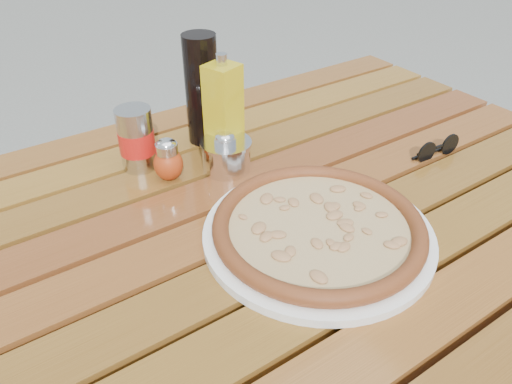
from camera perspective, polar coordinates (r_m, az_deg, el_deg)
table at (r=0.89m, az=0.73°, el=-6.24°), size 1.40×0.90×0.75m
plate at (r=0.79m, az=7.09°, el=-4.81°), size 0.39×0.39×0.01m
pizza at (r=0.78m, az=7.17°, el=-3.92°), size 0.39×0.39×0.03m
pepper_shaker at (r=0.92m, az=-10.03°, el=3.60°), size 0.06×0.06×0.08m
oregano_shaker at (r=0.93m, az=-3.51°, el=4.44°), size 0.06×0.06×0.08m
dark_bottle at (r=1.01m, az=-6.20°, el=11.51°), size 0.07×0.07×0.22m
soda_can at (r=0.96m, az=-13.49°, el=5.87°), size 0.08×0.08×0.12m
olive_oil_cruet at (r=0.94m, az=-3.72°, el=8.96°), size 0.07×0.07×0.21m
parmesan_tin at (r=0.94m, az=-3.41°, el=4.24°), size 0.12×0.12×0.07m
sunglasses at (r=1.05m, az=20.01°, el=4.67°), size 0.11×0.03×0.04m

